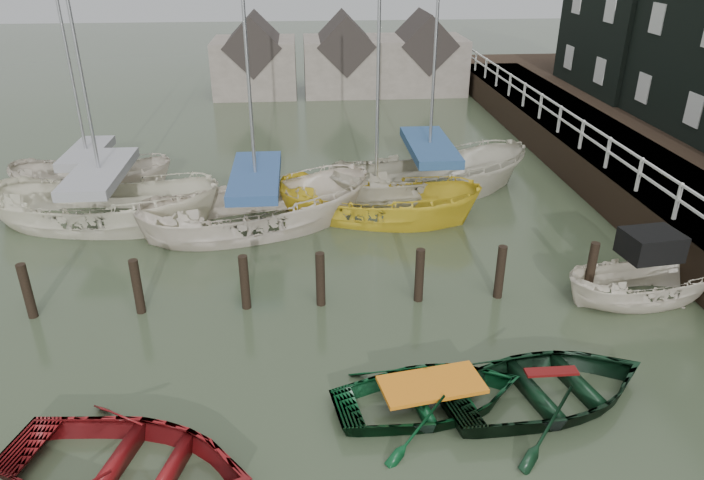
{
  "coord_description": "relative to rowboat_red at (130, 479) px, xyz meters",
  "views": [
    {
      "loc": [
        -1.51,
        -10.11,
        8.11
      ],
      "look_at": [
        -0.39,
        3.65,
        1.4
      ],
      "focal_mm": 32.0,
      "sensor_mm": 36.0,
      "label": 1
    }
  ],
  "objects": [
    {
      "name": "ground",
      "position": [
        4.56,
        2.21,
        0.0
      ],
      "size": [
        120.0,
        120.0,
        0.0
      ],
      "primitive_type": "plane",
      "color": "#2F3924",
      "rests_on": "ground"
    },
    {
      "name": "pier",
      "position": [
        14.03,
        12.21,
        0.71
      ],
      "size": [
        3.04,
        32.0,
        2.7
      ],
      "color": "black",
      "rests_on": "ground"
    },
    {
      "name": "mooring_pilings",
      "position": [
        3.44,
        5.21,
        0.5
      ],
      "size": [
        13.72,
        0.22,
        1.8
      ],
      "color": "black",
      "rests_on": "ground"
    },
    {
      "name": "far_sheds",
      "position": [
        5.39,
        28.21,
        1.86
      ],
      "size": [
        14.0,
        4.08,
        4.39
      ],
      "color": "#665B51",
      "rests_on": "ground"
    },
    {
      "name": "rowboat_red",
      "position": [
        0.0,
        0.0,
        0.0
      ],
      "size": [
        4.96,
        4.1,
        0.89
      ],
      "primitive_type": "imported",
      "rotation": [
        0.0,
        0.0,
        1.3
      ],
      "color": "#630E10",
      "rests_on": "ground"
    },
    {
      "name": "rowboat_green",
      "position": [
        5.31,
        1.35,
        0.0
      ],
      "size": [
        4.13,
        3.26,
        0.77
      ],
      "primitive_type": "imported",
      "rotation": [
        0.0,
        0.0,
        1.74
      ],
      "color": "black",
      "rests_on": "ground"
    },
    {
      "name": "rowboat_dkgreen",
      "position": [
        7.59,
        1.33,
        0.0
      ],
      "size": [
        4.89,
        3.98,
        0.89
      ],
      "primitive_type": "imported",
      "rotation": [
        0.0,
        0.0,
        1.8
      ],
      "color": "black",
      "rests_on": "ground"
    },
    {
      "name": "motorboat",
      "position": [
        11.36,
        4.86,
        0.1
      ],
      "size": [
        4.41,
        2.12,
        2.54
      ],
      "rotation": [
        0.0,
        0.0,
        1.7
      ],
      "color": "beige",
      "rests_on": "ground"
    },
    {
      "name": "sailboat_a",
      "position": [
        -3.11,
        10.6,
        0.06
      ],
      "size": [
        7.6,
        3.8,
        12.22
      ],
      "rotation": [
        0.0,
        0.0,
        1.42
      ],
      "color": "beige",
      "rests_on": "ground"
    },
    {
      "name": "sailboat_b",
      "position": [
        1.61,
        9.9,
        0.06
      ],
      "size": [
        7.64,
        4.6,
        12.28
      ],
      "rotation": [
        0.0,
        0.0,
        1.86
      ],
      "color": "beige",
      "rests_on": "ground"
    },
    {
      "name": "sailboat_c",
      "position": [
        5.3,
        10.39,
        0.01
      ],
      "size": [
        6.95,
        4.31,
        10.39
      ],
      "rotation": [
        0.0,
        0.0,
        1.26
      ],
      "color": "gold",
      "rests_on": "ground"
    },
    {
      "name": "sailboat_d",
      "position": [
        7.35,
        12.35,
        0.06
      ],
      "size": [
        7.65,
        4.08,
        11.76
      ],
      "rotation": [
        0.0,
        0.0,
        1.76
      ],
      "color": "#BAB39E",
      "rests_on": "ground"
    },
    {
      "name": "sailboat_e",
      "position": [
        -4.41,
        13.57,
        0.06
      ],
      "size": [
        5.98,
        2.76,
        9.66
      ],
      "rotation": [
        0.0,
        0.0,
        1.47
      ],
      "color": "beige",
      "rests_on": "ground"
    }
  ]
}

